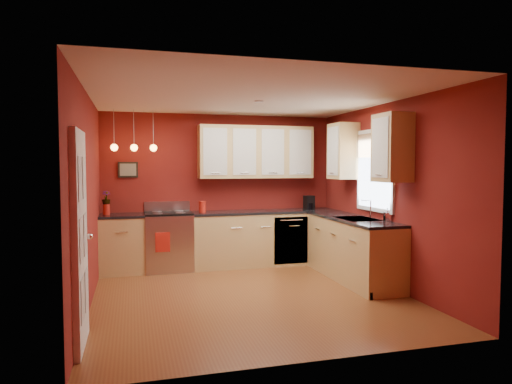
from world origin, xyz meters
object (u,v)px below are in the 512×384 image
object	(u,v)px
sink	(357,220)
coffee_maker	(309,203)
red_canister	(202,207)
gas_range	(169,241)
soap_pump	(387,215)

from	to	relation	value
sink	coffee_maker	size ratio (longest dim) A/B	2.91
sink	red_canister	world-z (taller)	sink
red_canister	gas_range	bearing A→B (deg)	176.29
gas_range	coffee_maker	distance (m)	2.55
gas_range	soap_pump	distance (m)	3.49
red_canister	coffee_maker	bearing A→B (deg)	2.30
sink	coffee_maker	world-z (taller)	sink
gas_range	red_canister	world-z (taller)	red_canister
sink	red_canister	size ratio (longest dim) A/B	3.73
red_canister	coffee_maker	distance (m)	1.93
red_canister	coffee_maker	world-z (taller)	coffee_maker
gas_range	coffee_maker	xyz separation A→B (m)	(2.48, 0.04, 0.57)
gas_range	red_canister	distance (m)	0.78
gas_range	coffee_maker	bearing A→B (deg)	0.97
gas_range	red_canister	size ratio (longest dim) A/B	5.92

